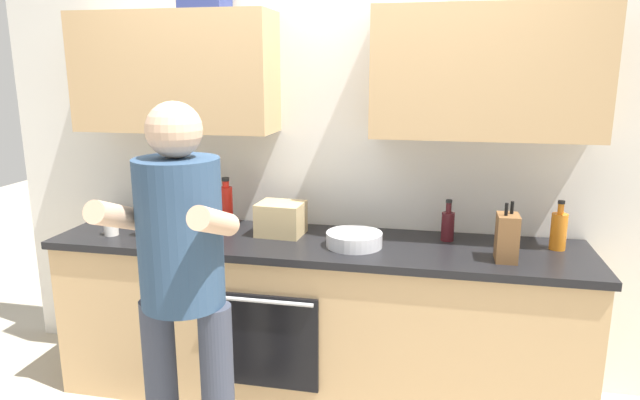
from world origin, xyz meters
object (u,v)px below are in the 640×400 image
at_px(bottle_wine, 448,225).
at_px(knife_block, 507,237).
at_px(bottle_juice, 559,230).
at_px(grocery_bag_bread, 281,219).
at_px(cup_coffee, 111,227).
at_px(bottle_syrup, 145,221).
at_px(bottle_hotsauce, 227,206).
at_px(bottle_soda, 192,210).
at_px(person_standing, 182,272).
at_px(mixing_bowl, 354,239).

height_order(bottle_wine, knife_block, knife_block).
distance_m(bottle_juice, grocery_bag_bread, 1.45).
bearing_deg(cup_coffee, bottle_syrup, 5.09).
distance_m(bottle_hotsauce, grocery_bag_bread, 0.34).
distance_m(bottle_juice, bottle_syrup, 2.17).
xyz_separation_m(bottle_hotsauce, bottle_syrup, (-0.38, -0.23, -0.05)).
distance_m(bottle_hotsauce, bottle_syrup, 0.45).
relative_size(bottle_soda, grocery_bag_bread, 1.29).
height_order(person_standing, bottle_wine, person_standing).
distance_m(person_standing, mixing_bowl, 0.97).
relative_size(person_standing, bottle_hotsauce, 5.62).
height_order(bottle_syrup, knife_block, knife_block).
distance_m(bottle_syrup, cup_coffee, 0.20).
bearing_deg(person_standing, bottle_wine, 42.12).
distance_m(bottle_wine, mixing_bowl, 0.52).
bearing_deg(person_standing, grocery_bag_bread, 79.34).
distance_m(cup_coffee, knife_block, 2.08).
distance_m(mixing_bowl, grocery_bag_bread, 0.45).
distance_m(bottle_soda, cup_coffee, 0.45).
distance_m(person_standing, bottle_hotsauce, 0.95).
bearing_deg(person_standing, bottle_soda, 111.70).
bearing_deg(mixing_bowl, bottle_syrup, -177.01).
xyz_separation_m(bottle_syrup, mixing_bowl, (1.14, 0.06, -0.05)).
xyz_separation_m(bottle_soda, mixing_bowl, (0.92, -0.06, -0.10)).
bearing_deg(bottle_soda, bottle_juice, 3.01).
bearing_deg(bottle_wine, person_standing, -137.88).
xyz_separation_m(bottle_syrup, cup_coffee, (-0.20, -0.02, -0.04)).
height_order(bottle_juice, bottle_wine, bottle_juice).
bearing_deg(bottle_wine, grocery_bag_bread, -175.05).
xyz_separation_m(bottle_juice, grocery_bag_bread, (-1.45, -0.04, -0.01)).
relative_size(person_standing, bottle_juice, 6.61).
relative_size(bottle_hotsauce, knife_block, 1.04).
bearing_deg(cup_coffee, grocery_bag_bread, 12.50).
bearing_deg(bottle_juice, bottle_syrup, -174.11).
relative_size(person_standing, grocery_bag_bread, 6.83).
xyz_separation_m(person_standing, bottle_wine, (1.07, 0.96, -0.01)).
relative_size(person_standing, bottle_syrup, 7.90).
xyz_separation_m(bottle_hotsauce, bottle_juice, (1.78, -0.01, -0.03)).
relative_size(bottle_wine, grocery_bag_bread, 0.91).
bearing_deg(person_standing, mixing_bowl, 52.02).
xyz_separation_m(bottle_juice, bottle_wine, (-0.55, 0.04, -0.01)).
relative_size(bottle_soda, mixing_bowl, 1.09).
relative_size(person_standing, bottle_soda, 5.28).
bearing_deg(mixing_bowl, bottle_juice, 9.11).
distance_m(bottle_hotsauce, mixing_bowl, 0.79).
bearing_deg(bottle_juice, grocery_bag_bread, -178.48).
bearing_deg(knife_block, bottle_juice, 39.98).
xyz_separation_m(bottle_juice, cup_coffee, (-2.36, -0.24, -0.05)).
xyz_separation_m(bottle_syrup, grocery_bag_bread, (0.72, 0.18, 0.00)).
bearing_deg(bottle_syrup, knife_block, -0.26).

